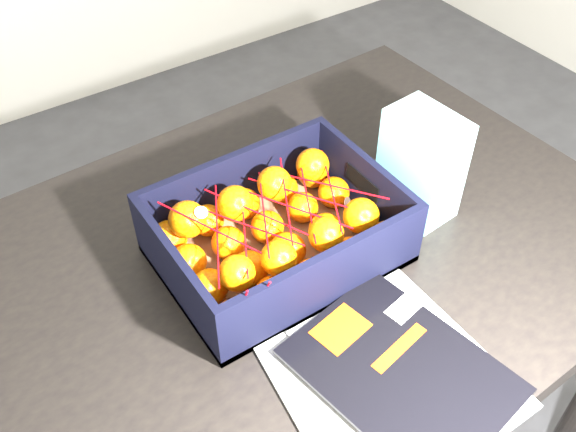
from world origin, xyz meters
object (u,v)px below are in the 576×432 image
table (274,301)px  produce_crate (277,238)px  retail_carton (421,164)px  magazine_stack (393,377)px

table → produce_crate: size_ratio=3.45×
produce_crate → retail_carton: size_ratio=1.93×
magazine_stack → table: bearing=93.5°
table → magazine_stack: bearing=-86.5°
magazine_stack → retail_carton: retail_carton is taller
table → retail_carton: bearing=-5.7°
table → retail_carton: (0.27, -0.03, 0.19)m
produce_crate → retail_carton: (0.26, -0.04, 0.05)m
table → produce_crate: bearing=29.4°
table → magazine_stack: size_ratio=3.96×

